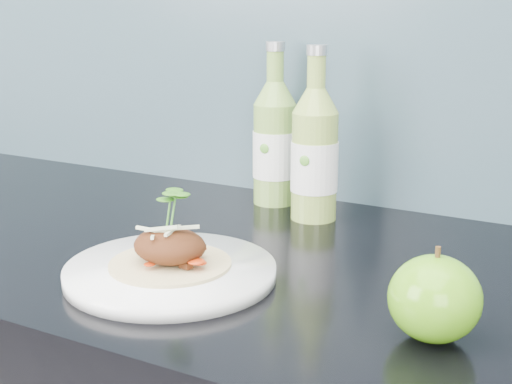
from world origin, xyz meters
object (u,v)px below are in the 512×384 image
green_apple (435,299)px  cider_bottle_right (315,155)px  cider_bottle_left (275,143)px  dinner_plate (171,272)px

green_apple → cider_bottle_right: (-0.26, 0.30, 0.05)m
green_apple → cider_bottle_right: cider_bottle_right is taller
cider_bottle_left → cider_bottle_right: size_ratio=1.00×
dinner_plate → green_apple: 0.31m
green_apple → cider_bottle_left: bearing=135.1°
dinner_plate → green_apple: green_apple is taller
dinner_plate → cider_bottle_left: bearing=97.4°
cider_bottle_right → cider_bottle_left: bearing=131.6°
green_apple → cider_bottle_left: size_ratio=0.44×
green_apple → cider_bottle_right: 0.40m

